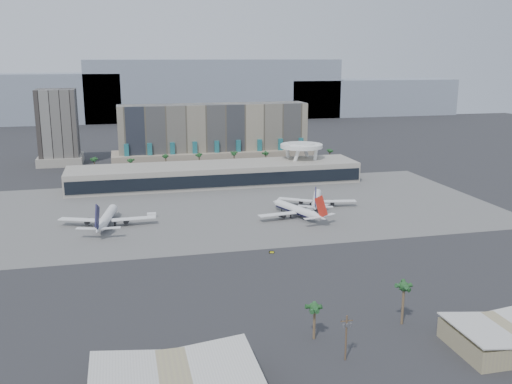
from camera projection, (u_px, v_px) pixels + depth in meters
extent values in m
plane|color=#232326|center=(260.00, 241.00, 233.79)|extent=(900.00, 900.00, 0.00)
cube|color=#5B5B59|center=(234.00, 207.00, 285.79)|extent=(260.00, 130.00, 0.06)
cube|color=gray|center=(0.00, 99.00, 630.76)|extent=(260.00, 60.00, 55.00)
cube|color=gray|center=(214.00, 89.00, 683.70)|extent=(300.00, 60.00, 70.00)
cube|color=gray|center=(368.00, 97.00, 732.18)|extent=(220.00, 60.00, 45.00)
cube|color=gray|center=(214.00, 134.00, 396.65)|extent=(130.00, 22.00, 42.00)
cube|color=tan|center=(215.00, 157.00, 398.48)|extent=(140.00, 30.00, 10.00)
cube|color=#1F646B|center=(127.00, 158.00, 374.42)|extent=(3.00, 2.00, 18.00)
cube|color=#1F646B|center=(150.00, 157.00, 377.84)|extent=(3.00, 2.00, 18.00)
cube|color=#1F646B|center=(173.00, 156.00, 381.26)|extent=(3.00, 2.00, 18.00)
cube|color=#1F646B|center=(195.00, 155.00, 384.68)|extent=(3.00, 2.00, 18.00)
cube|color=#1F646B|center=(217.00, 154.00, 388.09)|extent=(3.00, 2.00, 18.00)
cube|color=#1F646B|center=(238.00, 153.00, 391.51)|extent=(3.00, 2.00, 18.00)
cube|color=#1F646B|center=(260.00, 152.00, 394.93)|extent=(3.00, 2.00, 18.00)
cube|color=#1F646B|center=(280.00, 151.00, 398.35)|extent=(3.00, 2.00, 18.00)
cube|color=#1F646B|center=(301.00, 151.00, 401.76)|extent=(3.00, 2.00, 18.00)
cube|color=black|center=(58.00, 127.00, 395.20)|extent=(26.00, 26.00, 52.00)
cube|color=#A59E91|center=(61.00, 160.00, 400.55)|extent=(30.00, 30.00, 6.00)
cube|color=#A59E91|center=(215.00, 174.00, 336.40)|extent=(170.00, 32.00, 12.00)
cube|color=black|center=(220.00, 181.00, 321.20)|extent=(168.00, 0.60, 7.00)
cube|color=black|center=(215.00, 162.00, 334.72)|extent=(170.00, 12.00, 2.50)
cylinder|color=white|center=(308.00, 158.00, 360.91)|extent=(6.98, 6.99, 21.89)
cylinder|color=white|center=(288.00, 159.00, 358.01)|extent=(6.98, 6.99, 21.89)
cylinder|color=white|center=(294.00, 163.00, 345.98)|extent=(6.98, 6.99, 21.89)
cylinder|color=white|center=(314.00, 162.00, 348.88)|extent=(6.98, 6.99, 21.89)
cylinder|color=white|center=(301.00, 146.00, 351.35)|extent=(26.00, 26.00, 2.20)
cylinder|color=white|center=(302.00, 144.00, 351.05)|extent=(16.00, 16.00, 1.20)
cylinder|color=brown|center=(95.00, 169.00, 353.54)|extent=(0.70, 0.70, 12.00)
sphere|color=#1E4B21|center=(94.00, 160.00, 352.22)|extent=(2.80, 2.80, 2.80)
cylinder|color=brown|center=(131.00, 167.00, 358.56)|extent=(0.70, 0.70, 12.00)
sphere|color=#1E4B21|center=(130.00, 158.00, 357.23)|extent=(2.80, 2.80, 2.80)
cylinder|color=brown|center=(166.00, 165.00, 363.57)|extent=(0.70, 0.70, 12.00)
sphere|color=#1E4B21|center=(166.00, 157.00, 362.24)|extent=(2.80, 2.80, 2.80)
cylinder|color=brown|center=(199.00, 164.00, 368.36)|extent=(0.70, 0.70, 12.00)
sphere|color=#1E4B21|center=(199.00, 155.00, 367.03)|extent=(2.80, 2.80, 2.80)
cylinder|color=brown|center=(234.00, 162.00, 373.60)|extent=(0.70, 0.70, 12.00)
sphere|color=#1E4B21|center=(234.00, 154.00, 372.27)|extent=(2.80, 2.80, 2.80)
cylinder|color=brown|center=(266.00, 161.00, 378.61)|extent=(0.70, 0.70, 12.00)
sphere|color=#1E4B21|center=(266.00, 153.00, 377.28)|extent=(2.80, 2.80, 2.80)
cylinder|color=brown|center=(298.00, 160.00, 383.62)|extent=(0.70, 0.70, 12.00)
sphere|color=#1E4B21|center=(298.00, 151.00, 382.29)|extent=(2.80, 2.80, 2.80)
cylinder|color=brown|center=(330.00, 158.00, 388.86)|extent=(0.70, 0.70, 12.00)
sphere|color=#1E4B21|center=(330.00, 150.00, 387.54)|extent=(2.80, 2.80, 2.80)
cube|color=silver|center=(133.00, 376.00, 123.56)|extent=(18.65, 22.60, 2.30)
cube|color=silver|center=(215.00, 366.00, 127.66)|extent=(18.65, 22.60, 2.30)
cube|color=tan|center=(510.00, 337.00, 148.17)|extent=(30.00, 20.00, 5.50)
cube|color=silver|center=(485.00, 330.00, 145.73)|extent=(15.55, 20.60, 1.98)
cylinder|color=#4C3826|center=(346.00, 338.00, 141.18)|extent=(0.44, 0.44, 12.00)
cube|color=#4C3826|center=(347.00, 321.00, 140.10)|extent=(3.20, 0.22, 0.22)
cylinder|color=slate|center=(344.00, 326.00, 139.80)|extent=(0.56, 0.56, 0.90)
cylinder|color=slate|center=(347.00, 325.00, 140.01)|extent=(0.56, 0.56, 0.90)
cylinder|color=slate|center=(351.00, 325.00, 140.21)|extent=(0.56, 0.56, 0.90)
cylinder|color=black|center=(341.00, 321.00, 139.73)|extent=(0.12, 0.12, 0.30)
cylinder|color=black|center=(352.00, 319.00, 140.37)|extent=(0.12, 0.12, 0.30)
cylinder|color=white|center=(107.00, 217.00, 255.01)|extent=(9.10, 29.41, 4.27)
cylinder|color=#101035|center=(107.00, 217.00, 255.05)|extent=(8.91, 28.83, 4.18)
cone|color=white|center=(114.00, 207.00, 271.21)|extent=(5.01, 5.45, 4.27)
cone|color=white|center=(99.00, 229.00, 236.67)|extent=(5.82, 10.18, 4.27)
cube|color=white|center=(80.00, 220.00, 253.36)|extent=(19.43, 11.06, 0.37)
cube|color=white|center=(133.00, 219.00, 254.90)|extent=(19.37, 5.05, 0.37)
cylinder|color=black|center=(88.00, 221.00, 254.33)|extent=(3.03, 4.60, 2.35)
cylinder|color=black|center=(127.00, 221.00, 255.46)|extent=(3.03, 4.60, 2.35)
cube|color=#101035|center=(97.00, 217.00, 233.83)|extent=(2.15, 9.64, 11.24)
cube|color=white|center=(86.00, 228.00, 235.20)|extent=(8.85, 4.83, 0.27)
cube|color=white|center=(110.00, 228.00, 235.83)|extent=(8.60, 2.60, 0.27)
cylinder|color=black|center=(112.00, 216.00, 266.73)|extent=(0.53, 0.53, 1.71)
cylinder|color=black|center=(99.00, 224.00, 254.45)|extent=(0.75, 0.75, 1.71)
cylinder|color=black|center=(115.00, 224.00, 254.90)|extent=(0.75, 0.75, 1.71)
cylinder|color=white|center=(295.00, 209.00, 269.11)|extent=(12.98, 26.86, 3.98)
cylinder|color=#101035|center=(295.00, 209.00, 269.14)|extent=(12.72, 26.33, 3.90)
cone|color=white|center=(276.00, 202.00, 281.73)|extent=(5.26, 5.56, 3.98)
cone|color=white|center=(319.00, 217.00, 254.80)|extent=(6.79, 9.77, 3.98)
cube|color=white|center=(277.00, 214.00, 262.57)|extent=(18.28, 6.40, 0.35)
cube|color=white|center=(314.00, 208.00, 274.30)|extent=(17.30, 12.84, 0.35)
cylinder|color=black|center=(282.00, 215.00, 264.81)|extent=(3.41, 4.49, 2.19)
cylinder|color=black|center=(309.00, 210.00, 273.34)|extent=(3.41, 4.49, 2.19)
cube|color=red|center=(321.00, 207.00, 252.39)|extent=(3.54, 8.66, 10.47)
cube|color=white|center=(312.00, 218.00, 251.48)|extent=(8.24, 3.78, 0.25)
cube|color=white|center=(328.00, 215.00, 256.28)|extent=(8.06, 5.66, 0.25)
cylinder|color=black|center=(282.00, 210.00, 278.34)|extent=(0.50, 0.50, 1.59)
cylinder|color=black|center=(291.00, 216.00, 267.24)|extent=(0.70, 0.70, 1.59)
cylinder|color=black|center=(301.00, 214.00, 270.65)|extent=(0.70, 0.70, 1.59)
cylinder|color=white|center=(317.00, 199.00, 288.91)|extent=(13.61, 26.47, 3.95)
cylinder|color=#101035|center=(317.00, 199.00, 288.94)|extent=(13.34, 25.94, 3.87)
cone|color=white|center=(318.00, 192.00, 303.77)|extent=(5.31, 5.58, 3.95)
cone|color=white|center=(315.00, 207.00, 272.09)|extent=(6.95, 9.71, 3.95)
cube|color=white|center=(295.00, 200.00, 289.59)|extent=(16.96, 13.13, 0.35)
cube|color=white|center=(338.00, 201.00, 286.61)|extent=(18.17, 6.87, 0.35)
cylinder|color=black|center=(301.00, 201.00, 289.89)|extent=(3.47, 4.47, 2.17)
cylinder|color=black|center=(332.00, 203.00, 287.72)|extent=(3.47, 4.47, 2.17)
cube|color=#101035|center=(316.00, 197.00, 269.47)|extent=(3.77, 8.51, 10.39)
cube|color=white|center=(306.00, 206.00, 271.63)|extent=(7.93, 5.79, 0.25)
cube|color=white|center=(325.00, 207.00, 270.41)|extent=(8.18, 3.97, 0.25)
cylinder|color=black|center=(317.00, 199.00, 299.66)|extent=(0.49, 0.49, 1.58)
cylinder|color=black|center=(310.00, 204.00, 289.04)|extent=(0.69, 0.69, 1.58)
cylinder|color=black|center=(323.00, 205.00, 288.17)|extent=(0.69, 0.69, 1.58)
cube|color=white|center=(152.00, 215.00, 268.57)|extent=(4.30, 2.25, 2.06)
cube|color=silver|center=(293.00, 210.00, 277.43)|extent=(3.57, 2.46, 1.68)
cube|color=black|center=(272.00, 252.00, 219.41)|extent=(2.11, 0.82, 0.96)
cube|color=gold|center=(272.00, 252.00, 219.25)|extent=(1.49, 0.44, 0.58)
cylinder|color=black|center=(270.00, 253.00, 219.28)|extent=(0.12, 0.12, 0.58)
cylinder|color=black|center=(274.00, 252.00, 219.63)|extent=(0.12, 0.12, 0.58)
cylinder|color=brown|center=(314.00, 323.00, 152.23)|extent=(0.70, 0.70, 9.23)
sphere|color=#1E4B21|center=(315.00, 308.00, 151.23)|extent=(2.80, 2.80, 2.80)
cylinder|color=brown|center=(403.00, 305.00, 160.36)|extent=(0.70, 0.70, 11.67)
sphere|color=#1E4B21|center=(404.00, 287.00, 159.07)|extent=(2.80, 2.80, 2.80)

